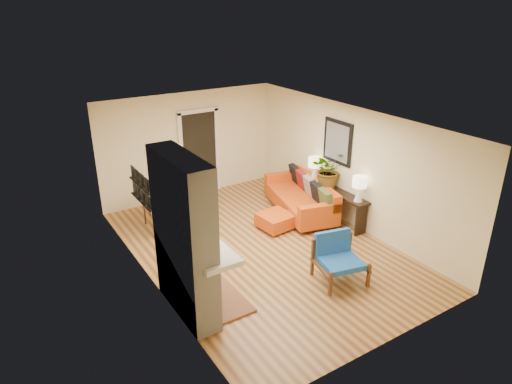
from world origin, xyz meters
TOP-DOWN VIEW (x-y plane):
  - room_shell at (0.60, 2.63)m, footprint 6.50×6.50m
  - fireplace at (-2.00, -1.00)m, footprint 1.09×1.68m
  - sofa at (1.73, 0.89)m, footprint 1.44×2.37m
  - ottoman at (0.72, 0.55)m, footprint 0.72×0.72m
  - blue_chair at (0.57, -1.57)m, footprint 0.94×0.92m
  - dining_table at (-1.24, 1.88)m, footprint 0.69×1.62m
  - console_table at (2.07, 0.21)m, footprint 0.34×1.85m
  - lamp_near at (2.07, -0.49)m, footprint 0.30×0.30m
  - lamp_far at (2.07, 0.95)m, footprint 0.30×0.30m
  - houseplant at (2.06, 0.46)m, footprint 0.88×0.81m

SIDE VIEW (x-z plane):
  - ottoman at x=0.72m, z-range 0.03..0.37m
  - sofa at x=1.73m, z-range -0.05..0.82m
  - blue_chair at x=0.57m, z-range 0.03..0.86m
  - dining_table at x=-1.24m, z-range 0.14..1.01m
  - console_table at x=2.07m, z-range 0.21..0.94m
  - lamp_near at x=2.07m, z-range 0.79..1.33m
  - lamp_far at x=2.07m, z-range 0.79..1.33m
  - houseplant at x=2.06m, z-range 0.72..1.55m
  - room_shell at x=0.60m, z-range -2.01..4.49m
  - fireplace at x=-2.00m, z-range -0.06..2.54m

